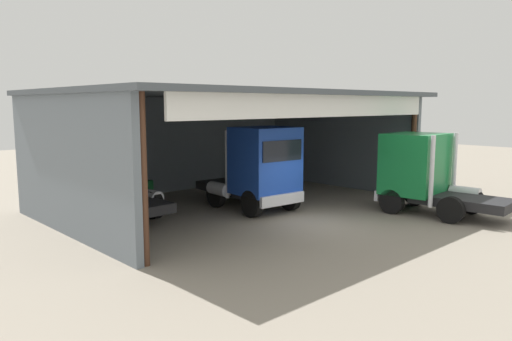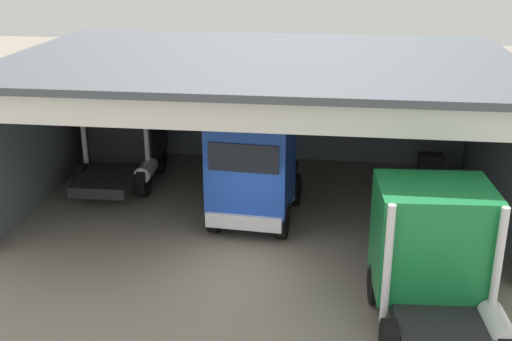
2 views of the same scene
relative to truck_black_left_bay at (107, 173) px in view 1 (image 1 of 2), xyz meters
name	(u,v)px [view 1 (image 1 of 2)]	position (x,y,z in m)	size (l,w,h in m)	color
ground_plane	(317,223)	(5.22, -6.46, -1.78)	(80.00, 80.00, 0.00)	gray
workshop_shed	(221,125)	(5.22, -0.81, 1.75)	(15.57, 10.38, 5.01)	slate
truck_black_left_bay	(107,173)	(0.00, 0.00, 0.00)	(2.75, 5.08, 3.38)	black
truck_blue_center_right_bay	(259,168)	(5.17, -3.33, 0.03)	(2.64, 5.30, 3.54)	#1E47B7
truck_green_right_bay	(423,172)	(9.94, -8.20, -0.09)	(2.92, 5.13, 3.30)	#197F3D
oil_drum	(147,190)	(2.95, 1.96, -1.33)	(0.58, 0.58, 0.90)	#197233
tool_cart	(278,174)	(11.11, 1.28, -1.28)	(0.90, 0.60, 1.00)	black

